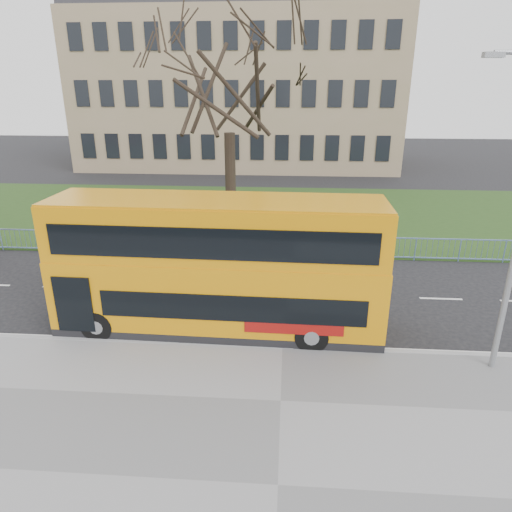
% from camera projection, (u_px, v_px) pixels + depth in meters
% --- Properties ---
extents(ground, '(120.00, 120.00, 0.00)m').
position_uv_depth(ground, '(283.00, 325.00, 15.52)').
color(ground, black).
rests_on(ground, ground).
extents(pavement, '(80.00, 10.50, 0.12)m').
position_uv_depth(pavement, '(278.00, 487.00, 9.20)').
color(pavement, slate).
rests_on(pavement, ground).
extents(kerb, '(80.00, 0.20, 0.14)m').
position_uv_depth(kerb, '(282.00, 348.00, 14.05)').
color(kerb, gray).
rests_on(kerb, ground).
extents(grass_verge, '(80.00, 15.40, 0.08)m').
position_uv_depth(grass_verge, '(287.00, 214.00, 28.86)').
color(grass_verge, '#223D16').
rests_on(grass_verge, ground).
extents(guard_railing, '(40.00, 0.12, 1.10)m').
position_uv_depth(guard_railing, '(286.00, 246.00, 21.49)').
color(guard_railing, '#6788B8').
rests_on(guard_railing, ground).
extents(bare_tree, '(8.88, 8.88, 12.69)m').
position_uv_depth(bare_tree, '(229.00, 112.00, 22.81)').
color(bare_tree, black).
rests_on(bare_tree, grass_verge).
extents(civic_building, '(30.00, 15.00, 14.00)m').
position_uv_depth(civic_building, '(241.00, 92.00, 46.09)').
color(civic_building, '#907D5B').
rests_on(civic_building, ground).
extents(yellow_bus, '(10.49, 2.74, 4.37)m').
position_uv_depth(yellow_bus, '(218.00, 263.00, 14.51)').
color(yellow_bus, orange).
rests_on(yellow_bus, ground).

